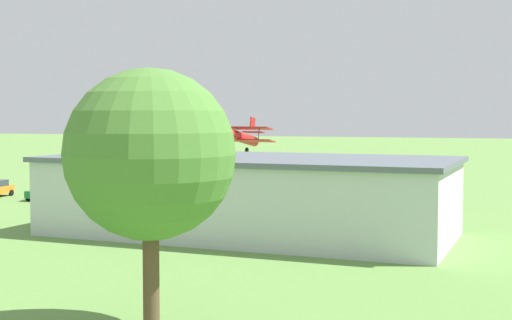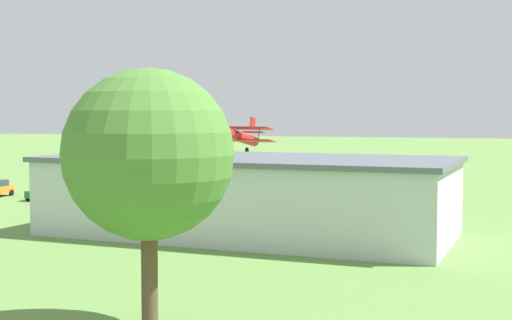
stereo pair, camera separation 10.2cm
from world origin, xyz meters
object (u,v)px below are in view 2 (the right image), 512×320
Objects in this scene: car_grey at (91,195)px; person_near_hangar_door at (396,200)px; biplane at (240,137)px; car_silver at (444,208)px; car_white at (174,196)px; person_crossing_taxiway at (161,193)px; tree_by_windsock at (148,155)px; hangar at (248,196)px; car_green at (44,191)px; person_by_parked_cars at (144,200)px; person_watching_takeoff at (328,201)px.

car_grey is 28.65m from person_near_hangar_door.
car_silver is (-23.46, 14.28, -5.26)m from biplane.
person_crossing_taxiway is at bearing -41.36° from car_white.
car_white is 41.70m from tree_by_windsock.
car_white is at bearing -2.31° from car_silver.
hangar is 16.72× the size of person_near_hangar_door.
person_crossing_taxiway is (4.17, 11.10, -5.30)m from biplane.
car_green is 11.98m from person_crossing_taxiway.
car_grey reaches higher than car_green.
biplane is at bearing -31.33° from car_silver.
car_white is 2.34× the size of person_by_parked_cars.
hangar is at bearing 66.03° from person_near_hangar_door.
car_grey is at bearing -30.17° from hangar.
person_near_hangar_door is at bearing 151.92° from biplane.
car_silver is at bearing -133.09° from hangar.
car_grey is 0.98× the size of car_green.
car_silver is 3.03× the size of person_watching_takeoff.
person_near_hangar_door is (-18.85, 10.05, -5.22)m from biplane.
biplane is at bearing -110.59° from person_crossing_taxiway.
person_crossing_taxiway is (27.63, -3.18, -0.04)m from car_silver.
person_watching_takeoff is at bearing 15.48° from person_near_hangar_door.
biplane reaches higher than person_crossing_taxiway.
person_by_parked_cars is at bearing 18.61° from person_near_hangar_door.
car_green is at bearing 6.66° from person_near_hangar_door.
car_grey is at bearing 41.96° from person_crossing_taxiway.
person_crossing_taxiway reaches higher than car_white.
hangar reaches higher than person_near_hangar_door.
person_watching_takeoff is at bearing 178.09° from person_crossing_taxiway.
hangar is at bearing 111.96° from biplane.
car_green is at bearing 41.79° from biplane.
biplane is 1.98× the size of car_green.
biplane reaches higher than person_by_parked_cars.
car_grey is 6.71m from car_green.
car_white is at bearing -65.26° from tree_by_windsock.
biplane is 27.96m from car_silver.
car_silver is 26.30m from person_by_parked_cars.
person_crossing_taxiway is at bearing -6.56° from car_silver.
person_near_hangar_door reaches higher than person_watching_takeoff.
person_by_parked_cars is (26.13, 3.02, 0.01)m from car_silver.
car_green is at bearing -13.57° from car_grey.
tree_by_windsock reaches higher than car_green.
car_green is 28.86m from person_watching_takeoff.
car_white is 0.92× the size of car_grey.
tree_by_windsock reaches higher than car_silver.
car_white is at bearing -162.28° from car_grey.
car_green is 34.85m from person_near_hangar_door.
person_watching_takeoff is 0.95× the size of person_crossing_taxiway.
car_silver is at bearing 137.49° from person_near_hangar_door.
person_near_hangar_door is at bearing -171.13° from car_white.
person_near_hangar_door reaches higher than car_green.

